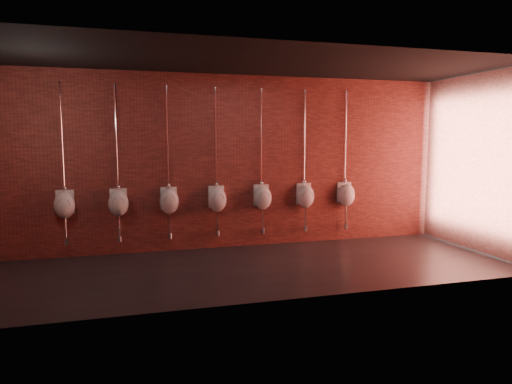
% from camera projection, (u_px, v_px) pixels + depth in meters
% --- Properties ---
extents(ground, '(8.50, 8.50, 0.00)m').
position_uv_depth(ground, '(252.00, 268.00, 7.22)').
color(ground, black).
rests_on(ground, ground).
extents(room_shell, '(8.54, 3.04, 3.22)m').
position_uv_depth(room_shell, '(251.00, 140.00, 6.98)').
color(room_shell, black).
rests_on(room_shell, ground).
extents(urinal_0, '(0.34, 0.30, 2.71)m').
position_uv_depth(urinal_0, '(64.00, 204.00, 7.65)').
color(urinal_0, white).
rests_on(urinal_0, ground).
extents(urinal_1, '(0.34, 0.30, 2.71)m').
position_uv_depth(urinal_1, '(118.00, 202.00, 7.88)').
color(urinal_1, white).
rests_on(urinal_1, ground).
extents(urinal_2, '(0.34, 0.30, 2.71)m').
position_uv_depth(urinal_2, '(169.00, 200.00, 8.12)').
color(urinal_2, white).
rests_on(urinal_2, ground).
extents(urinal_3, '(0.34, 0.30, 2.71)m').
position_uv_depth(urinal_3, '(217.00, 199.00, 8.35)').
color(urinal_3, white).
rests_on(urinal_3, ground).
extents(urinal_4, '(0.34, 0.30, 2.71)m').
position_uv_depth(urinal_4, '(263.00, 197.00, 8.58)').
color(urinal_4, white).
rests_on(urinal_4, ground).
extents(urinal_5, '(0.34, 0.30, 2.71)m').
position_uv_depth(urinal_5, '(305.00, 196.00, 8.82)').
color(urinal_5, white).
rests_on(urinal_5, ground).
extents(urinal_6, '(0.34, 0.30, 2.71)m').
position_uv_depth(urinal_6, '(346.00, 194.00, 9.05)').
color(urinal_6, white).
rests_on(urinal_6, ground).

